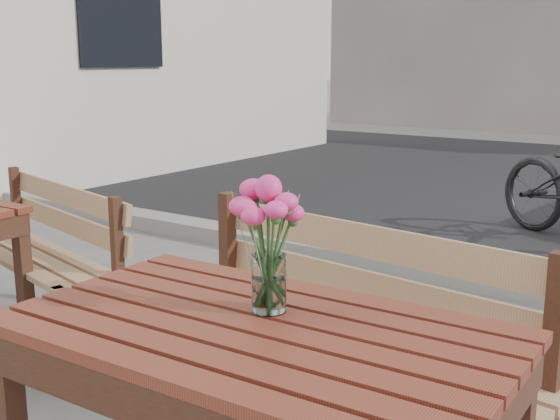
{
  "coord_description": "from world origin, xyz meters",
  "views": [
    {
      "loc": [
        1.02,
        -1.11,
        1.39
      ],
      "look_at": [
        0.03,
        0.33,
        1.02
      ],
      "focal_mm": 45.0,
      "sensor_mm": 36.0,
      "label": 1
    }
  ],
  "objects": [
    {
      "name": "second_bench",
      "position": [
        -1.94,
        1.09,
        0.49
      ],
      "size": [
        1.35,
        0.68,
        0.8
      ],
      "rotation": [
        0.0,
        0.0,
        -0.24
      ],
      "color": "#A38254",
      "rests_on": "ground"
    },
    {
      "name": "main_bench",
      "position": [
        -0.06,
        0.86,
        0.54
      ],
      "size": [
        1.48,
        0.6,
        0.89
      ],
      "rotation": [
        0.0,
        0.0,
        -0.12
      ],
      "color": "#A38254",
      "rests_on": "ground"
    },
    {
      "name": "main_table",
      "position": [
        0.05,
        0.19,
        0.64
      ],
      "size": [
        1.25,
        0.75,
        0.76
      ],
      "rotation": [
        0.0,
        0.0,
        0.02
      ],
      "color": "maroon",
      "rests_on": "ground"
    },
    {
      "name": "main_vase",
      "position": [
        0.03,
        0.28,
        0.98
      ],
      "size": [
        0.19,
        0.19,
        0.35
      ],
      "color": "white",
      "rests_on": "main_table"
    }
  ]
}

